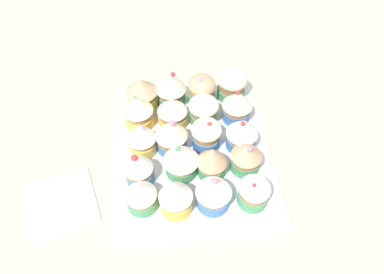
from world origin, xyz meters
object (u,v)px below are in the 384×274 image
(cupcake_0, at_px, (141,195))
(cupcake_12, at_px, (138,111))
(cupcake_3, at_px, (254,192))
(cupcake_14, at_px, (204,110))
(cupcake_13, at_px, (172,112))
(cupcake_4, at_px, (139,167))
(cupcake_16, at_px, (142,92))
(cupcake_1, at_px, (176,196))
(cupcake_2, at_px, (214,193))
(cupcake_15, at_px, (237,106))
(cupcake_18, at_px, (202,90))
(cupcake_10, at_px, (206,135))
(cupcake_11, at_px, (242,133))
(napkin, at_px, (61,203))
(cupcake_9, at_px, (171,135))
(cupcake_6, at_px, (212,161))
(cupcake_8, at_px, (142,139))
(cupcake_7, at_px, (246,157))
(cupcake_17, at_px, (171,88))
(cupcake_19, at_px, (232,83))
(baking_tray, at_px, (192,148))
(cupcake_5, at_px, (181,159))

(cupcake_0, height_order, cupcake_12, cupcake_12)
(cupcake_3, xyz_separation_m, cupcake_14, (-0.06, 0.20, 0.00))
(cupcake_12, bearing_deg, cupcake_13, -2.97)
(cupcake_4, relative_size, cupcake_14, 1.27)
(cupcake_16, bearing_deg, cupcake_12, -98.05)
(cupcake_1, distance_m, cupcake_2, 0.06)
(cupcake_15, height_order, cupcake_18, same)
(cupcake_14, xyz_separation_m, cupcake_18, (0.00, 0.05, 0.00))
(cupcake_10, bearing_deg, cupcake_4, -152.55)
(cupcake_11, relative_size, napkin, 0.65)
(cupcake_9, relative_size, cupcake_16, 1.05)
(cupcake_3, relative_size, cupcake_16, 0.80)
(cupcake_6, height_order, cupcake_10, cupcake_6)
(cupcake_10, bearing_deg, cupcake_8, -178.13)
(cupcake_12, xyz_separation_m, cupcake_18, (0.13, 0.05, -0.00))
(cupcake_7, relative_size, cupcake_12, 0.90)
(cupcake_6, bearing_deg, cupcake_15, 62.36)
(cupcake_9, bearing_deg, cupcake_18, 58.93)
(cupcake_2, xyz_separation_m, cupcake_17, (-0.06, 0.25, 0.01))
(cupcake_8, xyz_separation_m, cupcake_17, (0.06, 0.13, 0.00))
(cupcake_2, height_order, cupcake_17, cupcake_17)
(cupcake_1, relative_size, cupcake_6, 1.14)
(cupcake_19, bearing_deg, cupcake_11, -91.13)
(baking_tray, bearing_deg, cupcake_7, -32.12)
(cupcake_0, height_order, cupcake_13, same)
(cupcake_6, distance_m, cupcake_16, 0.22)
(cupcake_12, distance_m, cupcake_15, 0.20)
(cupcake_19, bearing_deg, cupcake_18, -167.59)
(cupcake_1, relative_size, cupcake_18, 1.07)
(cupcake_13, distance_m, napkin, 0.27)
(cupcake_3, bearing_deg, cupcake_12, 134.58)
(cupcake_10, bearing_deg, cupcake_16, 135.41)
(cupcake_4, bearing_deg, cupcake_17, 70.53)
(cupcake_3, bearing_deg, cupcake_4, 162.10)
(cupcake_0, xyz_separation_m, cupcake_12, (-0.00, 0.19, 0.00))
(baking_tray, bearing_deg, napkin, -158.05)
(cupcake_15, xyz_separation_m, cupcake_17, (-0.13, 0.06, 0.00))
(cupcake_2, xyz_separation_m, cupcake_14, (0.00, 0.19, -0.00))
(baking_tray, distance_m, cupcake_0, 0.16)
(cupcake_17, bearing_deg, cupcake_10, -64.17)
(cupcake_2, distance_m, cupcake_9, 0.15)
(cupcake_8, height_order, cupcake_16, cupcake_8)
(cupcake_19, bearing_deg, napkin, -145.84)
(cupcake_9, height_order, cupcake_17, cupcake_17)
(cupcake_15, bearing_deg, cupcake_18, 141.51)
(baking_tray, xyz_separation_m, cupcake_6, (0.03, -0.06, 0.04))
(cupcake_5, height_order, cupcake_15, same)
(cupcake_3, distance_m, cupcake_9, 0.19)
(cupcake_3, distance_m, cupcake_16, 0.31)
(cupcake_7, xyz_separation_m, cupcake_17, (-0.13, 0.18, 0.01))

